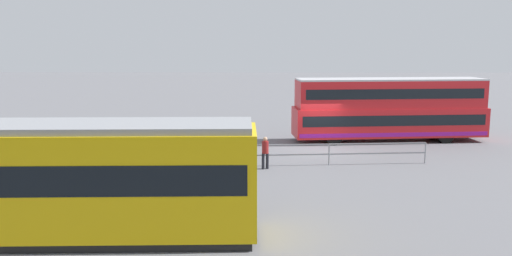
% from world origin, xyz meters
% --- Properties ---
extents(ground_plane, '(160.00, 160.00, 0.00)m').
position_xyz_m(ground_plane, '(0.00, 0.00, 0.00)').
color(ground_plane, slate).
extents(double_decker_bus, '(11.96, 3.52, 3.88)m').
position_xyz_m(double_decker_bus, '(-4.42, -2.46, 1.98)').
color(double_decker_bus, red).
rests_on(double_decker_bus, ground).
extents(tram_yellow, '(13.76, 3.10, 3.61)m').
position_xyz_m(tram_yellow, '(10.49, 13.88, 1.87)').
color(tram_yellow, '#E5B70C').
rests_on(tram_yellow, ground).
extents(pedestrian_near_railing, '(0.42, 0.42, 1.57)m').
position_xyz_m(pedestrian_near_railing, '(3.28, 4.89, 0.90)').
color(pedestrian_near_railing, black).
rests_on(pedestrian_near_railing, ground).
extents(pedestrian_railing, '(9.89, 0.89, 1.08)m').
position_xyz_m(pedestrian_railing, '(0.09, 4.04, 0.75)').
color(pedestrian_railing, gray).
rests_on(pedestrian_railing, ground).
extents(info_sign, '(1.06, 0.16, 2.38)m').
position_xyz_m(info_sign, '(5.10, 4.53, 1.64)').
color(info_sign, slate).
rests_on(info_sign, ground).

